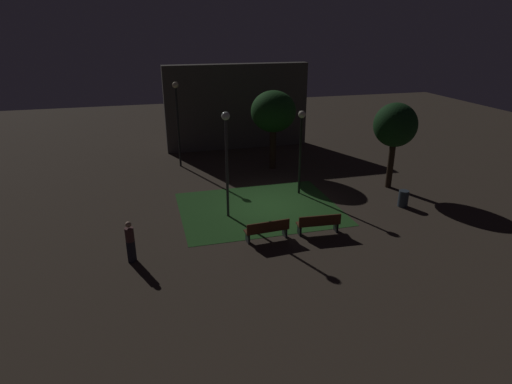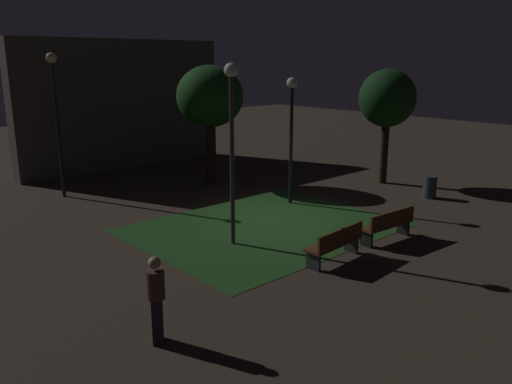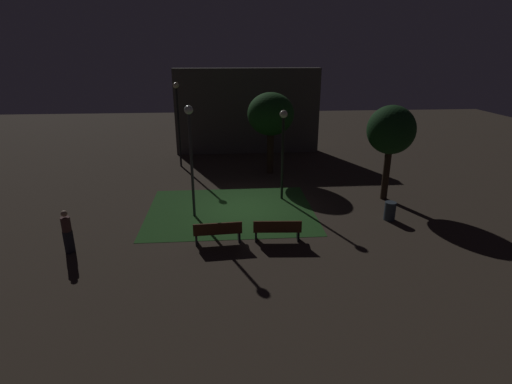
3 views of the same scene
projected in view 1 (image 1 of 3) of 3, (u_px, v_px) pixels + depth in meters
ground_plane at (270, 206)px, 20.52m from camera, size 60.00×60.00×0.00m
grass_lawn at (259, 208)px, 20.22m from camera, size 7.40×5.86×0.01m
bench_back_row at (267, 229)px, 17.10m from camera, size 1.83×0.60×0.88m
bench_lawn_edge at (319, 223)px, 17.64m from camera, size 1.83×0.60×0.88m
tree_back_left at (273, 112)px, 24.69m from camera, size 2.62×2.62×4.64m
tree_tall_center at (395, 126)px, 21.68m from camera, size 2.20×2.20×4.50m
lamp_post_path_center at (177, 111)px, 25.02m from camera, size 0.36×0.36×5.07m
lamp_post_plaza_west at (226, 148)px, 18.25m from camera, size 0.36×0.36×4.77m
lamp_post_near_wall at (301, 138)px, 20.98m from camera, size 0.36×0.36×4.27m
trash_bin at (403, 198)px, 20.34m from camera, size 0.47×0.47×0.80m
pedestrian at (130, 241)px, 15.43m from camera, size 0.32×0.34×1.61m
building_wall_backdrop at (237, 107)px, 29.24m from camera, size 9.84×0.80×5.71m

